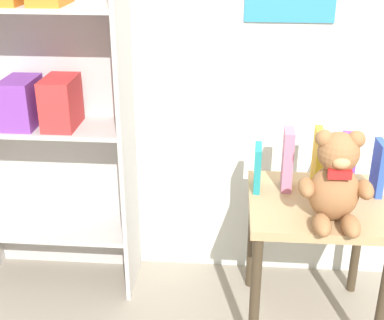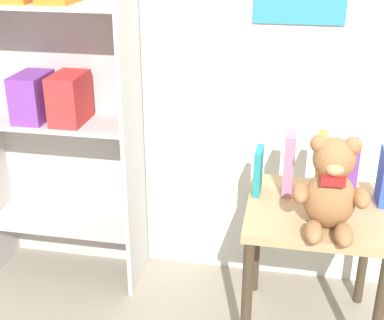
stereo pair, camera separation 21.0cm
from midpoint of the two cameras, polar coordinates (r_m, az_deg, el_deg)
The scene contains 9 objects.
wall_back at distance 2.28m, azimuth 8.51°, elevation 15.77°, with size 4.80×0.07×2.50m.
bookshelf_side at distance 2.38m, azimuth -17.79°, elevation 5.95°, with size 0.71×0.29×1.55m.
display_table at distance 2.15m, azimuth 10.34°, elevation -6.55°, with size 0.53×0.51×0.58m.
teddy_bear at distance 1.91m, azimuth 12.10°, elevation -2.34°, with size 0.26×0.24×0.34m.
book_standing_teal at distance 2.13m, azimuth 4.22°, elevation -0.90°, with size 0.03×0.11×0.18m, color teal.
book_standing_pink at distance 2.13m, azimuth 7.41°, elevation -0.03°, with size 0.04×0.10×0.25m, color #D17093.
book_standing_yellow at distance 2.14m, azimuth 10.55°, elevation -0.14°, with size 0.03×0.13×0.25m, color gold.
book_standing_purple at distance 2.17m, azimuth 13.60°, elevation -0.44°, with size 0.04×0.14×0.23m, color purple.
book_standing_blue at distance 2.17m, azimuth 16.71°, elevation -0.87°, with size 0.03×0.11×0.22m, color #2D51B7.
Camera 1 is at (-0.25, -0.92, 1.56)m, focal length 50.00 mm.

